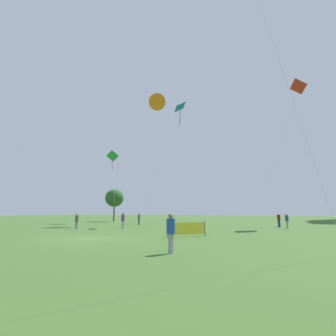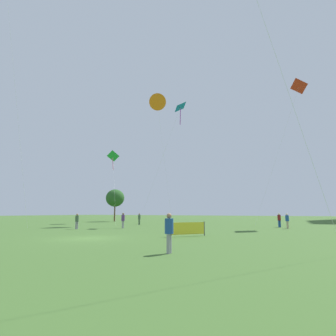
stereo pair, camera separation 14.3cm
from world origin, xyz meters
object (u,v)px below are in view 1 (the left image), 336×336
Objects in this scene: person_standing_4 at (77,220)px; kite_flying_2 at (298,87)px; person_standing_5 at (279,219)px; kite_flying_3 at (157,102)px; kite_flying_5 at (180,109)px; person_standing_2 at (139,218)px; person_standing_3 at (287,220)px; kite_flying_4 at (113,157)px; park_tree_0 at (114,198)px; person_standing_0 at (123,219)px; event_banner at (187,228)px; person_standing_1 at (171,230)px.

kite_flying_2 is at bearing 141.35° from person_standing_4.
kite_flying_3 reaches higher than person_standing_5.
kite_flying_5 is at bearing -22.30° from kite_flying_3.
person_standing_2 is 0.96× the size of person_standing_5.
person_standing_5 is 0.10× the size of kite_flying_5.
person_standing_4 is 22.95m from kite_flying_5.
kite_flying_4 reaches higher than person_standing_3.
park_tree_0 is (-4.39, 6.06, -7.37)m from kite_flying_4.
person_standing_3 is at bearing -10.08° from kite_flying_3.
kite_flying_4 is (-12.62, 12.24, 11.16)m from person_standing_0.
person_standing_4 is at bearing 171.66° from event_banner.
event_banner is at bearing 91.33° from person_standing_4.
person_standing_4 is 36.13m from kite_flying_2.
person_standing_5 is 27.82m from kite_flying_3.
person_standing_4 is at bearing -113.21° from kite_flying_5.
person_standing_4 is 0.09× the size of kite_flying_5.
kite_flying_3 is at bearing -171.66° from person_standing_4.
person_standing_1 reaches higher than person_standing_3.
event_banner is (23.93, -18.27, -11.60)m from kite_flying_4.
person_standing_5 is at bearing 75.34° from event_banner.
person_standing_2 is 14.64m from kite_flying_4.
person_standing_5 is (19.50, 15.55, 0.03)m from person_standing_4.
person_standing_0 is 19.78m from person_standing_5.
person_standing_1 is at bearing -69.32° from event_banner.
park_tree_0 is (-32.96, 6.59, 3.81)m from person_standing_5.
person_standing_5 is at bearing -140.79° from person_standing_3.
person_standing_1 is at bearing -46.20° from park_tree_0.
person_standing_3 is 0.09× the size of kite_flying_5.
person_standing_3 is at bearing -5.02° from kite_flying_5.
person_standing_5 is at bearing 116.47° from person_standing_0.
person_standing_3 is 24.39m from person_standing_4.
person_standing_1 reaches higher than person_standing_0.
person_standing_3 reaches higher than person_standing_2.
person_standing_5 is 18.33m from event_banner.
park_tree_0 is 2.42× the size of event_banner.
person_standing_1 is 1.06× the size of person_standing_4.
kite_flying_2 is at bearing 35.76° from person_standing_2.
person_standing_1 is 0.09× the size of kite_flying_2.
person_standing_1 is 23.77m from person_standing_3.
kite_flying_3 reaches higher than person_standing_0.
person_standing_1 is 32.45m from kite_flying_5.
person_standing_1 is 0.08× the size of kite_flying_3.
person_standing_4 is at bearing -60.59° from kite_flying_4.
person_standing_3 is 1.02× the size of person_standing_4.
park_tree_0 is at bearing -146.88° from person_standing_0.
person_standing_1 reaches higher than person_standing_4.
person_standing_1 is 0.10× the size of kite_flying_5.
person_standing_3 is 2.96m from person_standing_5.
person_standing_2 is at bearing -161.66° from kite_flying_2.
person_standing_5 is 0.14× the size of kite_flying_4.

